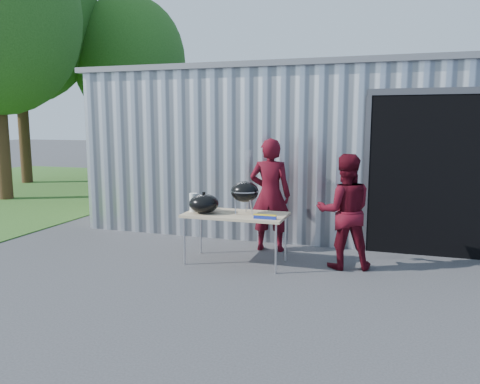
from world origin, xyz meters
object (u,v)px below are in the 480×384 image
(kettle_grill, at_px, (245,185))
(person_bystander, at_px, (345,211))
(person_cook, at_px, (270,195))
(folding_table, at_px, (236,216))

(kettle_grill, xyz_separation_m, person_bystander, (1.42, 0.26, -0.35))
(person_cook, bearing_deg, kettle_grill, 73.56)
(kettle_grill, bearing_deg, person_bystander, 10.24)
(kettle_grill, relative_size, person_cook, 0.51)
(folding_table, distance_m, person_bystander, 1.58)
(kettle_grill, bearing_deg, person_cook, 77.95)
(folding_table, height_order, person_bystander, person_bystander)
(person_bystander, bearing_deg, person_cook, -38.60)
(person_cook, height_order, person_bystander, person_cook)
(folding_table, relative_size, person_cook, 0.82)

